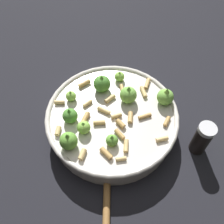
% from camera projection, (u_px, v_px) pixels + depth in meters
% --- Properties ---
extents(ground_plane, '(2.40, 2.40, 0.00)m').
position_uv_depth(ground_plane, '(112.00, 127.00, 0.67)').
color(ground_plane, black).
extents(cooking_pan, '(0.33, 0.33, 0.11)m').
position_uv_depth(cooking_pan, '(112.00, 119.00, 0.64)').
color(cooking_pan, beige).
rests_on(cooking_pan, ground).
extents(pepper_shaker, '(0.04, 0.04, 0.10)m').
position_uv_depth(pepper_shaker, '(202.00, 139.00, 0.60)').
color(pepper_shaker, black).
rests_on(pepper_shaker, ground).
extents(wooden_spoon, '(0.20, 0.15, 0.02)m').
position_uv_depth(wooden_spoon, '(107.00, 201.00, 0.56)').
color(wooden_spoon, olive).
rests_on(wooden_spoon, ground).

